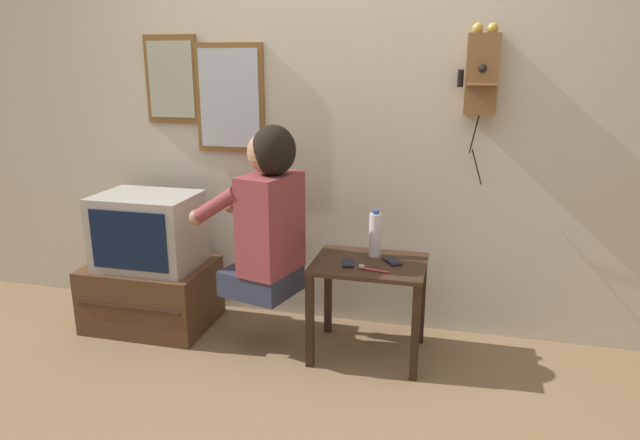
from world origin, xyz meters
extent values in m
plane|color=#846647|center=(0.00, 0.00, 0.00)|extent=(14.00, 14.00, 0.00)
cube|color=beige|center=(0.00, 1.03, 1.27)|extent=(6.80, 0.05, 2.55)
cube|color=#382316|center=(0.31, 0.61, 0.53)|extent=(0.60, 0.47, 0.02)
cube|color=black|center=(0.03, 0.40, 0.26)|extent=(0.04, 0.04, 0.52)
cube|color=black|center=(0.58, 0.40, 0.26)|extent=(0.04, 0.04, 0.52)
cube|color=black|center=(0.03, 0.82, 0.26)|extent=(0.04, 0.04, 0.52)
cube|color=black|center=(0.58, 0.82, 0.26)|extent=(0.04, 0.04, 0.52)
cube|color=#2D3347|center=(-0.28, 0.54, 0.41)|extent=(0.44, 0.42, 0.14)
cube|color=brown|center=(-0.21, 0.52, 0.74)|extent=(0.31, 0.40, 0.53)
sphere|color=#A37556|center=(-0.21, 0.52, 1.12)|extent=(0.23, 0.23, 0.23)
ellipsoid|color=black|center=(-0.18, 0.51, 1.14)|extent=(0.28, 0.29, 0.26)
cylinder|color=brown|center=(-0.48, 0.44, 0.85)|extent=(0.32, 0.16, 0.23)
cylinder|color=brown|center=(-0.41, 0.73, 0.85)|extent=(0.32, 0.16, 0.23)
sphere|color=#A37556|center=(-0.61, 0.48, 0.76)|extent=(0.09, 0.09, 0.09)
sphere|color=#A37556|center=(-0.54, 0.76, 0.76)|extent=(0.09, 0.09, 0.09)
cube|color=#51331E|center=(-1.04, 0.66, 0.20)|extent=(0.73, 0.53, 0.39)
cube|color=#392315|center=(-1.04, 0.39, 0.22)|extent=(0.65, 0.01, 0.02)
cube|color=#ADA89E|center=(-1.02, 0.65, 0.61)|extent=(0.57, 0.42, 0.44)
cube|color=#0C1938|center=(-1.02, 0.43, 0.61)|extent=(0.47, 0.01, 0.34)
cube|color=brown|center=(0.83, 0.95, 1.51)|extent=(0.17, 0.11, 0.41)
cube|color=brown|center=(0.83, 0.87, 1.46)|extent=(0.15, 0.07, 0.03)
sphere|color=#B79338|center=(0.79, 0.94, 1.74)|extent=(0.06, 0.06, 0.06)
sphere|color=#B79338|center=(0.86, 0.94, 1.74)|extent=(0.06, 0.06, 0.06)
cone|color=black|center=(0.83, 0.85, 1.54)|extent=(0.04, 0.05, 0.04)
cylinder|color=black|center=(0.72, 0.95, 1.49)|extent=(0.03, 0.03, 0.09)
cylinder|color=black|center=(0.81, 0.94, 1.20)|extent=(0.04, 0.04, 0.22)
cylinder|color=black|center=(0.83, 0.94, 1.02)|extent=(0.07, 0.06, 0.19)
cube|color=brown|center=(-0.99, 1.00, 1.47)|extent=(0.34, 0.02, 0.52)
cube|color=#A8AD99|center=(-0.99, 0.98, 1.47)|extent=(0.29, 0.01, 0.45)
cube|color=brown|center=(-0.61, 0.99, 1.36)|extent=(0.42, 0.03, 0.64)
cube|color=#B2BCC6|center=(-0.61, 0.98, 1.36)|extent=(0.37, 0.01, 0.57)
cube|color=black|center=(0.20, 0.55, 0.55)|extent=(0.08, 0.13, 0.01)
cube|color=black|center=(0.20, 0.55, 0.55)|extent=(0.07, 0.10, 0.00)
cube|color=black|center=(0.43, 0.63, 0.55)|extent=(0.12, 0.14, 0.01)
cube|color=black|center=(0.43, 0.63, 0.55)|extent=(0.10, 0.11, 0.00)
cylinder|color=silver|center=(0.32, 0.72, 0.66)|extent=(0.07, 0.07, 0.24)
cylinder|color=#2D4C8C|center=(0.32, 0.72, 0.79)|extent=(0.04, 0.04, 0.02)
cylinder|color=#D83F4C|center=(0.35, 0.48, 0.55)|extent=(0.16, 0.04, 0.01)
cube|color=white|center=(0.29, 0.50, 0.56)|extent=(0.03, 0.02, 0.01)
camera|label=1|loc=(0.75, -2.23, 1.58)|focal=32.00mm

